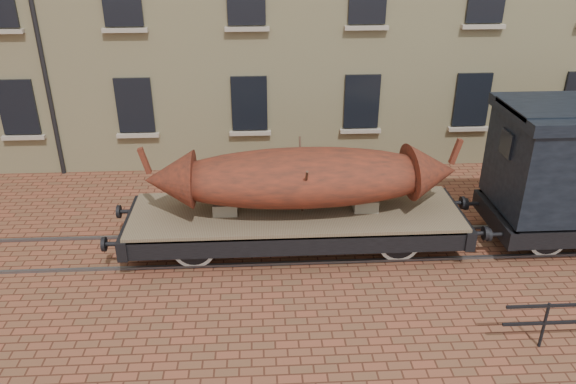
{
  "coord_description": "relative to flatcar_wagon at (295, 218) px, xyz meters",
  "views": [
    {
      "loc": [
        -2.25,
        -11.84,
        7.34
      ],
      "look_at": [
        -1.56,
        0.5,
        1.3
      ],
      "focal_mm": 35.0,
      "sensor_mm": 36.0,
      "label": 1
    }
  ],
  "objects": [
    {
      "name": "ground",
      "position": [
        1.4,
        -0.0,
        -0.83
      ],
      "size": [
        90.0,
        90.0,
        0.0
      ],
      "primitive_type": "plane",
      "color": "brown"
    },
    {
      "name": "rail_track",
      "position": [
        1.4,
        -0.0,
        -0.8
      ],
      "size": [
        30.0,
        1.52,
        0.06
      ],
      "color": "#59595E",
      "rests_on": "ground"
    },
    {
      "name": "flatcar_wagon",
      "position": [
        0.0,
        0.0,
        0.0
      ],
      "size": [
        8.85,
        2.4,
        1.34
      ],
      "color": "brown",
      "rests_on": "ground"
    },
    {
      "name": "iron_boat",
      "position": [
        0.17,
        0.0,
        1.09
      ],
      "size": [
        7.41,
        2.16,
        1.74
      ],
      "color": "maroon",
      "rests_on": "flatcar_wagon"
    }
  ]
}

